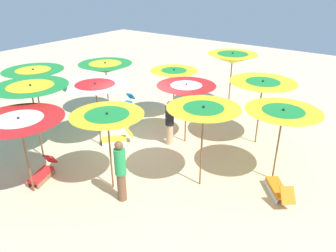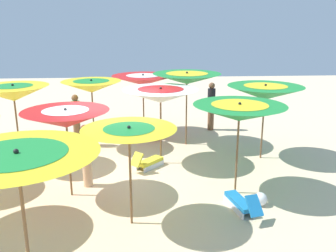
{
  "view_description": "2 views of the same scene",
  "coord_description": "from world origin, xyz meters",
  "px_view_note": "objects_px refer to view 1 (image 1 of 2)",
  "views": [
    {
      "loc": [
        -7.84,
        -6.7,
        5.57
      ],
      "look_at": [
        -1.01,
        -1.72,
        1.58
      ],
      "focal_mm": 34.63,
      "sensor_mm": 36.0,
      "label": 1
    },
    {
      "loc": [
        9.41,
        0.81,
        4.11
      ],
      "look_at": [
        -1.72,
        1.55,
        0.94
      ],
      "focal_mm": 39.24,
      "sensor_mm": 36.0,
      "label": 2
    }
  ],
  "objects_px": {
    "beach_umbrella_10": "(174,74)",
    "beachgoer_0": "(121,170)",
    "beach_umbrella_2": "(203,115)",
    "beach_umbrella_6": "(186,91)",
    "beach_umbrella_5": "(96,90)",
    "beachgoer_2": "(170,122)",
    "beach_umbrella_0": "(20,125)",
    "beach_umbrella_8": "(34,75)",
    "beach_umbrella_4": "(31,91)",
    "lounger_3": "(116,138)",
    "beach_umbrella_1": "(108,121)",
    "beach_umbrella_11": "(232,58)",
    "beach_ball": "(113,104)",
    "lounger_0": "(279,189)",
    "beach_umbrella_3": "(282,117)",
    "lounger_1": "(43,173)",
    "beach_umbrella_9": "(106,68)",
    "beach_umbrella_7": "(262,87)",
    "lounger_2": "(125,104)"
  },
  "relations": [
    {
      "from": "beach_umbrella_3",
      "to": "lounger_0",
      "type": "bearing_deg",
      "value": -149.55
    },
    {
      "from": "beach_umbrella_0",
      "to": "lounger_0",
      "type": "relative_size",
      "value": 1.82
    },
    {
      "from": "beach_umbrella_1",
      "to": "beach_umbrella_7",
      "type": "bearing_deg",
      "value": -24.1
    },
    {
      "from": "beach_umbrella_5",
      "to": "beach_umbrella_8",
      "type": "bearing_deg",
      "value": 94.13
    },
    {
      "from": "beach_umbrella_0",
      "to": "beach_umbrella_6",
      "type": "height_order",
      "value": "beach_umbrella_0"
    },
    {
      "from": "beach_umbrella_3",
      "to": "beachgoer_0",
      "type": "relative_size",
      "value": 1.28
    },
    {
      "from": "beach_umbrella_6",
      "to": "lounger_3",
      "type": "relative_size",
      "value": 2.12
    },
    {
      "from": "beach_umbrella_1",
      "to": "lounger_3",
      "type": "xyz_separation_m",
      "value": [
        1.97,
        1.79,
        -1.9
      ]
    },
    {
      "from": "beach_umbrella_11",
      "to": "lounger_3",
      "type": "distance_m",
      "value": 6.09
    },
    {
      "from": "beach_umbrella_0",
      "to": "beach_umbrella_11",
      "type": "height_order",
      "value": "beach_umbrella_11"
    },
    {
      "from": "beach_umbrella_0",
      "to": "beach_umbrella_4",
      "type": "bearing_deg",
      "value": 47.76
    },
    {
      "from": "beach_umbrella_7",
      "to": "beach_umbrella_9",
      "type": "height_order",
      "value": "beach_umbrella_7"
    },
    {
      "from": "beach_umbrella_1",
      "to": "beach_umbrella_10",
      "type": "distance_m",
      "value": 5.19
    },
    {
      "from": "beachgoer_0",
      "to": "beach_umbrella_11",
      "type": "bearing_deg",
      "value": 68.6
    },
    {
      "from": "beach_umbrella_1",
      "to": "lounger_0",
      "type": "distance_m",
      "value": 5.01
    },
    {
      "from": "beach_umbrella_3",
      "to": "beachgoer_2",
      "type": "xyz_separation_m",
      "value": [
        -0.03,
        3.77,
        -1.15
      ]
    },
    {
      "from": "beach_umbrella_10",
      "to": "beachgoer_0",
      "type": "distance_m",
      "value": 5.71
    },
    {
      "from": "beach_umbrella_0",
      "to": "beach_umbrella_4",
      "type": "distance_m",
      "value": 1.99
    },
    {
      "from": "beach_umbrella_4",
      "to": "beach_umbrella_10",
      "type": "xyz_separation_m",
      "value": [
        5.14,
        -1.74,
        -0.37
      ]
    },
    {
      "from": "beach_umbrella_0",
      "to": "lounger_3",
      "type": "height_order",
      "value": "beach_umbrella_0"
    },
    {
      "from": "beach_umbrella_1",
      "to": "beach_ball",
      "type": "distance_m",
      "value": 6.49
    },
    {
      "from": "beach_umbrella_5",
      "to": "lounger_1",
      "type": "xyz_separation_m",
      "value": [
        -2.51,
        -0.19,
        -1.88
      ]
    },
    {
      "from": "beach_umbrella_5",
      "to": "beachgoer_2",
      "type": "distance_m",
      "value": 2.75
    },
    {
      "from": "beach_umbrella_7",
      "to": "beach_umbrella_8",
      "type": "bearing_deg",
      "value": 115.8
    },
    {
      "from": "beach_umbrella_9",
      "to": "lounger_3",
      "type": "xyz_separation_m",
      "value": [
        -1.75,
        -2.14,
        -1.87
      ]
    },
    {
      "from": "beach_umbrella_5",
      "to": "beach_umbrella_10",
      "type": "relative_size",
      "value": 1.08
    },
    {
      "from": "beach_umbrella_1",
      "to": "beach_umbrella_10",
      "type": "bearing_deg",
      "value": 15.58
    },
    {
      "from": "beach_umbrella_6",
      "to": "beach_umbrella_8",
      "type": "distance_m",
      "value": 5.88
    },
    {
      "from": "beach_umbrella_7",
      "to": "beachgoer_0",
      "type": "distance_m",
      "value": 5.63
    },
    {
      "from": "beach_umbrella_0",
      "to": "beach_umbrella_1",
      "type": "relative_size",
      "value": 0.98
    },
    {
      "from": "lounger_3",
      "to": "beach_umbrella_2",
      "type": "bearing_deg",
      "value": 127.17
    },
    {
      "from": "beachgoer_2",
      "to": "lounger_2",
      "type": "bearing_deg",
      "value": -19.28
    },
    {
      "from": "beach_umbrella_7",
      "to": "lounger_3",
      "type": "bearing_deg",
      "value": 127.0
    },
    {
      "from": "beach_umbrella_9",
      "to": "lounger_3",
      "type": "height_order",
      "value": "beach_umbrella_9"
    },
    {
      "from": "beach_umbrella_4",
      "to": "beach_umbrella_9",
      "type": "relative_size",
      "value": 1.09
    },
    {
      "from": "beach_umbrella_8",
      "to": "beach_umbrella_5",
      "type": "bearing_deg",
      "value": -85.87
    },
    {
      "from": "beach_umbrella_5",
      "to": "beach_umbrella_11",
      "type": "bearing_deg",
      "value": -19.97
    },
    {
      "from": "beach_umbrella_2",
      "to": "beach_umbrella_6",
      "type": "bearing_deg",
      "value": 42.58
    },
    {
      "from": "beach_umbrella_4",
      "to": "lounger_3",
      "type": "distance_m",
      "value": 3.27
    },
    {
      "from": "beach_umbrella_2",
      "to": "lounger_1",
      "type": "height_order",
      "value": "beach_umbrella_2"
    },
    {
      "from": "lounger_3",
      "to": "beach_umbrella_6",
      "type": "bearing_deg",
      "value": 173.07
    },
    {
      "from": "beachgoer_0",
      "to": "lounger_1",
      "type": "bearing_deg",
      "value": 168.38
    },
    {
      "from": "beach_umbrella_0",
      "to": "beach_umbrella_5",
      "type": "relative_size",
      "value": 0.99
    },
    {
      "from": "beach_umbrella_7",
      "to": "beach_umbrella_10",
      "type": "bearing_deg",
      "value": 90.12
    },
    {
      "from": "beach_umbrella_10",
      "to": "beachgoer_2",
      "type": "xyz_separation_m",
      "value": [
        -1.94,
        -1.18,
        -1.07
      ]
    },
    {
      "from": "beach_umbrella_8",
      "to": "beachgoer_2",
      "type": "distance_m",
      "value": 5.53
    },
    {
      "from": "beach_umbrella_10",
      "to": "beach_umbrella_7",
      "type": "bearing_deg",
      "value": -89.88
    },
    {
      "from": "beach_umbrella_10",
      "to": "beach_umbrella_1",
      "type": "bearing_deg",
      "value": -164.42
    },
    {
      "from": "beach_ball",
      "to": "lounger_1",
      "type": "bearing_deg",
      "value": -156.05
    },
    {
      "from": "beach_umbrella_6",
      "to": "beachgoer_0",
      "type": "height_order",
      "value": "beach_umbrella_6"
    }
  ]
}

